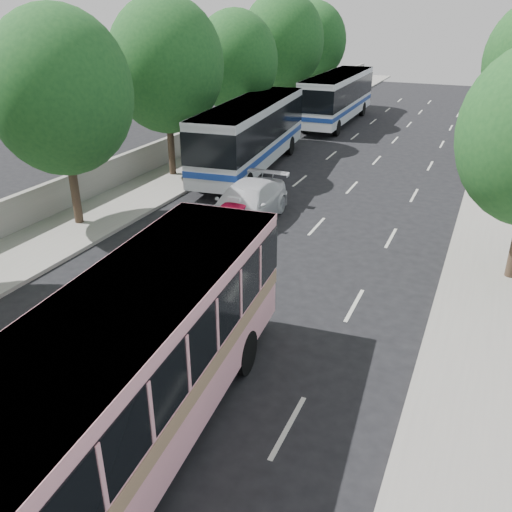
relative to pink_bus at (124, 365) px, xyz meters
The scene contains 15 objects.
ground 4.81m from the pink_bus, 109.73° to the left, with size 120.00×120.00×0.00m, color black.
sidewalk_left 26.07m from the pink_bus, 112.49° to the left, with size 4.00×90.00×0.15m, color #9E998E.
sidewalk_right 25.12m from the pink_bus, 73.60° to the left, with size 4.00×90.00×0.12m, color #9E998E.
low_wall 26.75m from the pink_bus, 116.06° to the left, with size 0.30×90.00×1.50m, color #9E998E.
tree_left_b 14.45m from the pink_bus, 134.75° to the left, with size 5.70×5.70×8.88m.
tree_left_c 20.93m from the pink_bus, 119.27° to the left, with size 6.00×6.00×9.35m.
tree_left_d 28.00m from the pink_bus, 111.00° to the left, with size 5.52×5.52×8.60m.
tree_left_e 35.59m from the pink_bus, 106.20° to the left, with size 6.30×6.30×9.82m.
tree_left_f 43.30m from the pink_bus, 103.49° to the left, with size 5.88×5.88×9.16m.
pink_bus is the anchor object (origin of this frame).
pink_taxi 12.62m from the pink_bus, 105.93° to the left, with size 1.59×3.95×1.35m, color #FF1654.
white_pickup 13.71m from the pink_bus, 104.60° to the left, with size 2.36×5.81×1.69m, color silver.
tour_coach_front 21.99m from the pink_bus, 107.57° to the left, with size 4.07×13.02×3.83m.
tour_coach_rear 36.58m from the pink_bus, 99.34° to the left, with size 3.00×12.83×3.83m.
taxi_roof_sign 12.55m from the pink_bus, 105.93° to the left, with size 0.55×0.18×0.18m, color silver.
Camera 1 is at (7.36, -11.01, 8.72)m, focal length 38.00 mm.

